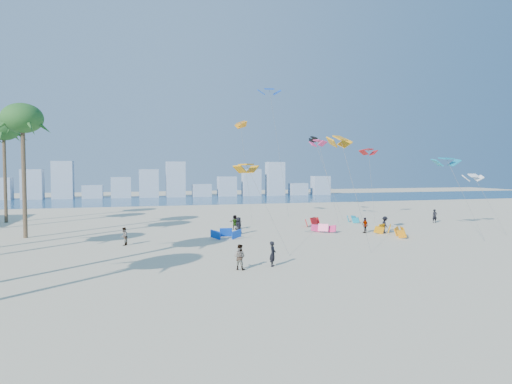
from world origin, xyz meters
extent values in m
plane|color=beige|center=(0.00, 0.00, 0.00)|extent=(220.00, 220.00, 0.00)
plane|color=navy|center=(0.00, 72.00, 0.01)|extent=(220.00, 220.00, 0.00)
imported|color=black|center=(1.08, 4.75, 0.86)|extent=(0.66, 0.75, 1.72)
imported|color=gray|center=(-1.33, 4.38, 0.85)|extent=(1.04, 1.00, 1.69)
imported|color=black|center=(2.20, 19.78, 0.88)|extent=(1.02, 0.95, 1.75)
imported|color=gray|center=(15.10, 17.21, 0.81)|extent=(0.49, 0.98, 1.62)
imported|color=black|center=(17.22, 16.84, 0.86)|extent=(0.83, 1.20, 1.71)
imported|color=gray|center=(2.61, 23.30, 0.80)|extent=(1.45, 1.31, 1.61)
imported|color=black|center=(27.75, 22.62, 0.84)|extent=(0.67, 0.49, 1.68)
imported|color=gray|center=(-8.92, 16.04, 0.79)|extent=(0.77, 0.89, 1.58)
cylinder|color=#595959|center=(2.32, 10.26, 3.52)|extent=(2.30, 4.68, 7.05)
cylinder|color=#595959|center=(14.59, 25.09, 5.07)|extent=(1.12, 3.89, 10.15)
cylinder|color=#595959|center=(23.26, 12.41, 3.88)|extent=(0.12, 5.63, 7.77)
cylinder|color=#595959|center=(5.32, 28.95, 6.29)|extent=(0.53, 4.10, 12.58)
cylinder|color=#595959|center=(16.95, 30.49, 5.49)|extent=(2.42, 4.29, 10.99)
cylinder|color=#595959|center=(28.52, 14.83, 2.96)|extent=(1.00, 5.85, 5.94)
cylinder|color=#595959|center=(11.71, 35.40, 9.00)|extent=(2.21, 2.32, 18.00)
cylinder|color=#595959|center=(21.43, 26.91, 4.63)|extent=(1.47, 4.40, 9.26)
cylinder|color=#595959|center=(9.77, 9.44, 4.67)|extent=(0.72, 4.24, 9.35)
cylinder|color=brown|center=(-18.21, 23.00, 5.75)|extent=(0.40, 0.40, 11.51)
ellipsoid|color=#215E26|center=(-18.21, 23.00, 11.51)|extent=(3.80, 3.80, 2.85)
cylinder|color=brown|center=(-23.42, 37.00, 5.80)|extent=(0.40, 0.40, 11.60)
ellipsoid|color=#215E26|center=(-23.42, 37.00, 11.60)|extent=(3.80, 3.80, 2.85)
cube|color=#9EADBF|center=(-35.80, 82.00, 2.40)|extent=(4.40, 3.00, 4.80)
cube|color=#9EADBF|center=(-29.60, 82.00, 3.30)|extent=(4.40, 3.00, 6.60)
cube|color=#9EADBF|center=(-23.40, 82.00, 4.20)|extent=(4.40, 3.00, 8.40)
cube|color=#9EADBF|center=(-17.20, 82.00, 1.50)|extent=(4.40, 3.00, 3.00)
cube|color=#9EADBF|center=(-11.00, 82.00, 2.40)|extent=(4.40, 3.00, 4.80)
cube|color=#9EADBF|center=(-4.80, 82.00, 3.30)|extent=(4.40, 3.00, 6.60)
cube|color=#9EADBF|center=(1.40, 82.00, 4.20)|extent=(4.40, 3.00, 8.40)
cube|color=#9EADBF|center=(7.60, 82.00, 1.50)|extent=(4.40, 3.00, 3.00)
cube|color=#9EADBF|center=(13.80, 82.00, 2.40)|extent=(4.40, 3.00, 4.80)
cube|color=#9EADBF|center=(20.00, 82.00, 3.30)|extent=(4.40, 3.00, 6.60)
cube|color=#9EADBF|center=(26.20, 82.00, 4.20)|extent=(4.40, 3.00, 8.40)
cube|color=#9EADBF|center=(32.40, 82.00, 1.50)|extent=(4.40, 3.00, 3.00)
cube|color=#9EADBF|center=(38.60, 82.00, 2.40)|extent=(4.40, 3.00, 4.80)
camera|label=1|loc=(-7.94, -23.67, 6.66)|focal=30.89mm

